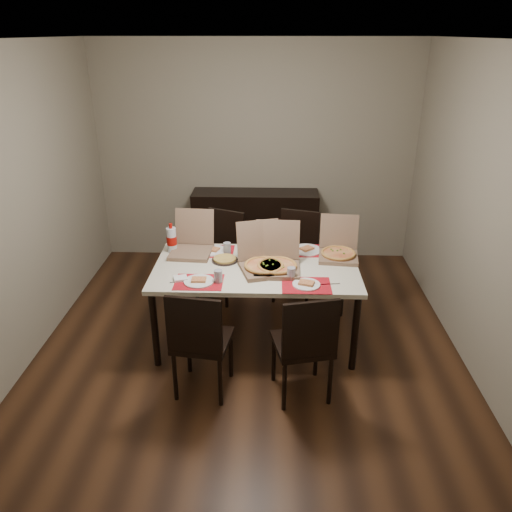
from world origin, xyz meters
The scene contains 20 objects.
ground centered at (0.00, 0.00, -0.01)m, with size 3.80×4.00×0.02m, color #3E2313.
room_walls centered at (0.00, 0.43, 1.73)m, with size 3.84×4.02×2.62m.
sideboard centered at (0.00, 1.78, 0.45)m, with size 1.50×0.40×0.90m, color black.
dining_table centered at (0.06, 0.05, 0.68)m, with size 1.80×1.00×0.75m.
chair_near_left centered at (-0.34, -0.75, 0.51)m, with size 0.48×0.48×0.93m.
chair_near_right centered at (0.46, -0.77, 0.51)m, with size 0.50×0.50×0.93m.
chair_far_left centered at (-0.33, 0.92, 0.51)m, with size 0.55×0.55×0.93m.
chair_far_right centered at (0.47, 0.94, 0.51)m, with size 0.52×0.52×0.93m.
setting_near_left centered at (-0.38, -0.27, 0.77)m, with size 0.44×0.30×0.11m.
setting_near_right centered at (0.45, -0.27, 0.77)m, with size 0.48×0.30×0.11m.
setting_far_left centered at (-0.34, 0.36, 0.77)m, with size 0.50×0.30×0.11m.
setting_far_right centered at (0.49, 0.39, 0.77)m, with size 0.45×0.30×0.11m.
napkin_loose centered at (0.02, 0.07, 0.76)m, with size 0.12×0.11×0.02m, color white.
pizza_box_center centered at (0.13, -0.01, 0.81)m, with size 0.49×0.52×0.39m.
pizza_box_right centered at (0.81, 0.28, 0.81)m, with size 0.39×0.42×0.35m.
pizza_box_left centered at (-0.54, 0.34, 0.81)m, with size 0.40×0.44×0.37m.
pizza_box_extra centered at (0.25, 0.00, 0.81)m, with size 0.40×0.44×0.39m.
faina_plate centered at (-0.22, 0.16, 0.76)m, with size 0.24×0.24×0.03m.
dip_bowl centered at (0.16, 0.28, 0.76)m, with size 0.12×0.12×0.03m, color white.
soda_bottle centered at (-0.74, 0.35, 0.87)m, with size 0.09×0.09×0.28m.
Camera 1 is at (0.19, -3.93, 2.65)m, focal length 35.00 mm.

